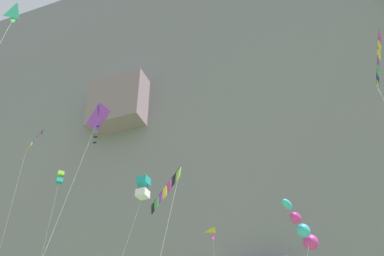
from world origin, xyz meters
name	(u,v)px	position (x,y,z in m)	size (l,w,h in m)	color
cliff_face	(262,156)	(0.01, 57.75, 41.08)	(180.00, 28.62, 82.16)	gray
kite_box_near_cliff	(143,188)	(-6.87, 30.71, 23.37)	(3.17, 6.18, 24.45)	teal
kite_box_low_right	(60,178)	(-21.00, 35.77, 29.80)	(3.46, 5.43, 30.70)	#8CCC33
kite_banner_far_left	(27,164)	(-21.14, 30.15, 28.66)	(4.33, 3.19, 32.20)	black
kite_delta_low_left	(9,37)	(-5.51, 10.15, 22.83)	(1.32, 4.13, 24.48)	#38B2D1
kite_delta_mid_center	(216,243)	(-2.39, 39.28, 20.40)	(3.01, 5.60, 21.14)	yellow
kite_banner_upper_mid	(164,197)	(2.06, 16.19, 14.01)	(3.31, 6.04, 14.67)	black
kite_diamond_high_left	(96,123)	(-4.73, 18.76, 22.35)	(2.54, 5.03, 24.00)	purple
kite_windsock_upper_left	(304,232)	(8.50, 20.24, 12.71)	(3.21, 5.75, 13.22)	#CC3399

